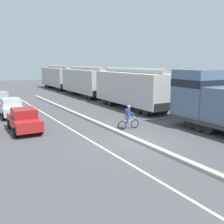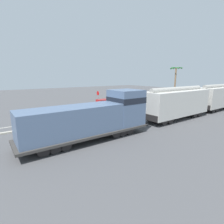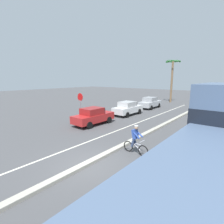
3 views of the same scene
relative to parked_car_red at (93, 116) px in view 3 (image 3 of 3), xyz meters
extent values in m
plane|color=#4C4C4F|center=(5.40, -5.72, -0.82)|extent=(120.00, 120.00, 0.00)
cube|color=#B2AD9E|center=(5.40, 0.28, -0.74)|extent=(0.36, 36.00, 0.16)
cube|color=silver|center=(3.00, 0.28, -0.81)|extent=(0.14, 36.00, 0.01)
cube|color=red|center=(0.00, 0.03, -0.15)|extent=(1.78, 4.23, 0.70)
cube|color=maroon|center=(0.00, -0.12, 0.50)|extent=(1.54, 1.93, 0.60)
cube|color=#1E232D|center=(0.02, 0.88, 0.45)|extent=(1.43, 0.15, 0.51)
cylinder|color=black|center=(-0.78, 1.34, -0.50)|extent=(0.23, 0.64, 0.64)
cylinder|color=black|center=(0.83, 1.31, -0.50)|extent=(0.23, 0.64, 0.64)
cylinder|color=black|center=(-0.83, -1.26, -0.50)|extent=(0.23, 0.64, 0.64)
cylinder|color=black|center=(0.78, -1.29, -0.50)|extent=(0.23, 0.64, 0.64)
cube|color=silver|center=(0.09, 5.77, -0.15)|extent=(1.75, 4.22, 0.70)
cube|color=beige|center=(0.09, 5.62, 0.50)|extent=(1.52, 1.92, 0.60)
cube|color=#1E232D|center=(0.10, 6.62, 0.45)|extent=(1.43, 0.14, 0.51)
cylinder|color=black|center=(-0.70, 7.08, -0.50)|extent=(0.23, 0.64, 0.64)
cylinder|color=black|center=(0.91, 7.06, -0.50)|extent=(0.23, 0.64, 0.64)
cylinder|color=black|center=(-0.73, 4.48, -0.50)|extent=(0.23, 0.64, 0.64)
cylinder|color=black|center=(0.88, 4.46, -0.50)|extent=(0.23, 0.64, 0.64)
cube|color=#B7BABF|center=(-0.05, 11.86, -0.15)|extent=(1.75, 4.22, 0.70)
cube|color=#9C9EA2|center=(-0.05, 11.71, 0.50)|extent=(1.52, 1.92, 0.60)
cube|color=#1E232D|center=(-0.06, 12.71, 0.45)|extent=(1.43, 0.14, 0.51)
cylinder|color=black|center=(-0.87, 13.15, -0.50)|extent=(0.23, 0.64, 0.64)
cylinder|color=black|center=(0.74, 13.17, -0.50)|extent=(0.23, 0.64, 0.64)
cylinder|color=black|center=(-0.84, 10.55, -0.50)|extent=(0.23, 0.64, 0.64)
cylinder|color=black|center=(0.77, 10.57, -0.50)|extent=(0.23, 0.64, 0.64)
torus|color=black|center=(7.13, -3.18, -0.49)|extent=(0.66, 0.10, 0.66)
torus|color=black|center=(6.08, -3.12, -0.49)|extent=(0.66, 0.10, 0.66)
cylinder|color=silver|center=(6.60, -3.15, -0.19)|extent=(0.79, 0.09, 0.05)
cylinder|color=silver|center=(6.70, -3.16, -0.37)|extent=(0.48, 0.08, 0.36)
cylinder|color=silver|center=(6.38, -3.14, -0.04)|extent=(0.04, 0.04, 0.30)
cylinder|color=silver|center=(7.05, -3.18, 0.06)|extent=(0.06, 0.48, 0.04)
cylinder|color=#38476B|center=(6.49, -3.05, -0.14)|extent=(0.31, 0.16, 0.52)
cylinder|color=#38476B|center=(6.48, -3.24, -0.14)|extent=(0.27, 0.15, 0.52)
cube|color=#2D4CA5|center=(6.55, -3.15, 0.38)|extent=(0.35, 0.36, 0.57)
sphere|color=tan|center=(6.62, -3.15, 0.77)|extent=(0.22, 0.22, 0.22)
cylinder|color=white|center=(6.62, -3.15, 0.87)|extent=(0.22, 0.22, 0.05)
cylinder|color=#2D4CA5|center=(6.76, -3.00, 0.38)|extent=(0.47, 0.12, 0.36)
cylinder|color=#2D4CA5|center=(6.74, -3.32, 0.38)|extent=(0.47, 0.12, 0.36)
cylinder|color=gray|center=(-1.83, 0.03, 0.28)|extent=(0.07, 0.07, 2.20)
cylinder|color=red|center=(-1.83, 0.05, 1.68)|extent=(0.76, 0.03, 0.76)
cylinder|color=white|center=(-1.83, 0.07, 1.68)|extent=(0.48, 0.02, 0.48)
cylinder|color=#846647|center=(-0.08, 20.09, 2.82)|extent=(0.36, 0.36, 7.28)
cone|color=#2D7033|center=(0.82, 20.06, 6.51)|extent=(0.37, 1.83, 0.50)
cone|color=#2D7033|center=(0.51, 20.77, 6.51)|extent=(1.57, 1.42, 0.33)
cone|color=#2D7033|center=(-0.44, 20.91, 6.51)|extent=(1.79, 1.03, 0.41)
cone|color=#2D7033|center=(-0.96, 19.94, 6.51)|extent=(0.61, 1.85, 0.75)
cone|color=#2D7033|center=(-0.61, 19.36, 6.51)|extent=(1.66, 1.33, 0.74)
cone|color=#2D7033|center=(0.22, 19.24, 6.51)|extent=(1.83, 0.90, 0.62)
camera|label=1|loc=(-3.62, -18.38, 3.93)|focal=42.00mm
camera|label=2|loc=(24.67, -16.08, 4.76)|focal=28.00mm
camera|label=3|loc=(11.56, -11.48, 3.56)|focal=28.00mm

